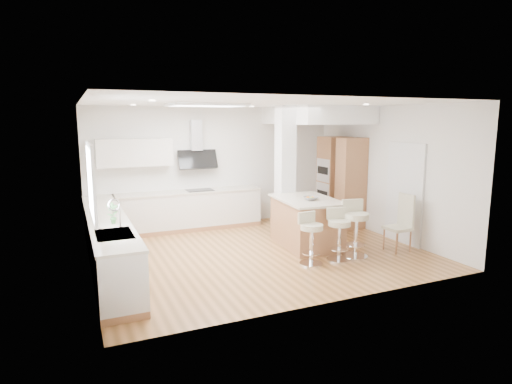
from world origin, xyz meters
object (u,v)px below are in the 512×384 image
bar_stool_a (311,236)px  dining_chair (402,221)px  peninsula (306,222)px  bar_stool_c (355,226)px  bar_stool_b (339,232)px

bar_stool_a → dining_chair: 2.03m
peninsula → bar_stool_a: peninsula is taller
peninsula → bar_stool_c: bearing=-60.4°
bar_stool_a → bar_stool_b: bar_stool_b is taller
peninsula → bar_stool_b: peninsula is taller
bar_stool_a → dining_chair: size_ratio=0.83×
peninsula → dining_chair: (1.52, -1.01, 0.10)m
peninsula → bar_stool_a: size_ratio=1.81×
bar_stool_a → dining_chair: (2.03, 0.00, 0.07)m
bar_stool_b → bar_stool_c: (0.39, 0.04, 0.06)m
peninsula → bar_stool_b: (0.07, -1.02, 0.04)m
peninsula → bar_stool_c: size_ratio=1.58×
bar_stool_a → bar_stool_c: bearing=-5.9°
bar_stool_b → dining_chair: size_ratio=0.85×
bar_stool_c → dining_chair: 1.07m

